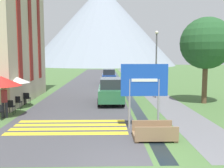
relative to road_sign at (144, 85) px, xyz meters
name	(u,v)px	position (x,y,z in m)	size (l,w,h in m)	color
ground_plane	(113,87)	(-1.02, 15.91, -2.02)	(160.00, 160.00, 0.00)	#476B38
road	(94,79)	(-3.52, 25.91, -2.02)	(6.40, 60.00, 0.01)	#424247
footpath	(135,79)	(2.58, 25.91, -2.02)	(2.20, 60.00, 0.01)	slate
drainage_channel	(119,79)	(0.18, 25.91, -2.02)	(0.60, 60.00, 0.00)	black
crosswalk_marking	(70,127)	(-3.52, 0.28, -2.02)	(5.44, 2.54, 0.01)	yellow
mountain_distant	(102,26)	(-3.09, 89.18, 13.54)	(57.13, 57.13, 31.12)	gray
road_sign	(144,85)	(0.00, 0.00, 0.00)	(2.18, 0.11, 3.01)	gray
footbridge	(154,134)	(0.18, -1.57, -1.80)	(1.70, 1.10, 0.65)	#846647
parked_car_near	(111,91)	(-1.42, 6.44, -1.11)	(1.83, 4.40, 1.82)	#28663D
parked_car_far	(109,76)	(-1.38, 19.93, -1.12)	(1.80, 3.88, 1.82)	navy
cafe_chair_far_right	(22,97)	(-7.63, 6.01, -1.51)	(0.40, 0.40, 0.85)	black
cafe_chair_far_left	(27,97)	(-7.29, 5.95, -1.51)	(0.40, 0.40, 0.85)	black
cafe_chair_middle	(18,101)	(-7.40, 4.43, -1.51)	(0.40, 0.40, 0.85)	black
cafe_chair_near_right	(10,106)	(-7.32, 3.00, -1.51)	(0.40, 0.40, 0.85)	black
cafe_umbrella_front_red	(1,81)	(-7.51, 2.34, -0.01)	(2.18, 2.18, 2.28)	#B7B2A8
cafe_umbrella_middle_white	(11,79)	(-7.85, 4.72, -0.09)	(2.29, 2.29, 2.19)	#B7B2A8
person_standing_terrace	(4,100)	(-7.32, 2.20, -1.01)	(0.32, 0.32, 1.75)	#282833
person_seated_near	(8,101)	(-7.73, 3.70, -1.36)	(0.32, 0.32, 1.20)	#282833
person_seated_far	(16,97)	(-7.81, 5.31, -1.35)	(0.32, 0.32, 1.21)	#282833
streetlamp	(156,59)	(2.29, 8.68, 1.16)	(0.28, 0.28, 5.40)	#515156
tree_by_path	(206,44)	(5.33, 6.25, 2.25)	(3.65, 3.65, 6.12)	brown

